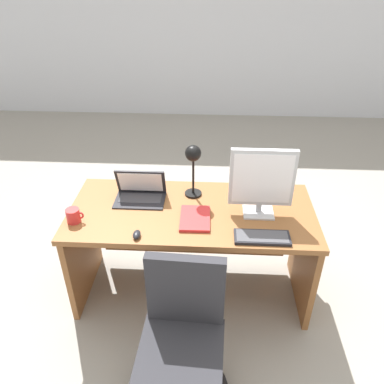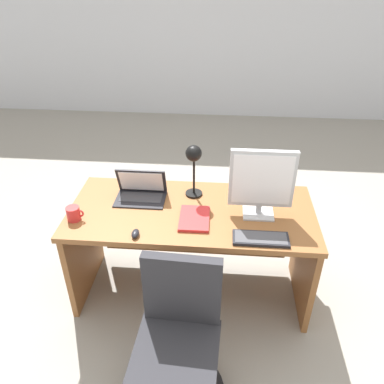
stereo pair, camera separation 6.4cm
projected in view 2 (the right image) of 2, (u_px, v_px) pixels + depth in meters
ground at (203, 189)px, 4.26m from camera, size 12.00×12.00×0.00m
back_wall at (214, 20)px, 5.47m from camera, size 10.00×0.10×2.80m
desk at (192, 231)px, 2.74m from camera, size 1.65×0.75×0.76m
monitor at (262, 181)px, 2.41m from camera, size 0.41×0.16×0.47m
laptop at (141, 189)px, 2.69m from camera, size 0.35×0.23×0.21m
keyboard at (261, 239)px, 2.31m from camera, size 0.34×0.14×0.02m
mouse at (135, 234)px, 2.34m from camera, size 0.05×0.08×0.04m
desk_lamp at (193, 160)px, 2.58m from camera, size 0.12×0.15×0.40m
book at (194, 219)px, 2.49m from camera, size 0.20×0.28×0.02m
coffee_mug at (74, 214)px, 2.47m from camera, size 0.11×0.09×0.09m
office_chair at (178, 348)px, 2.16m from camera, size 0.56×0.56×0.88m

